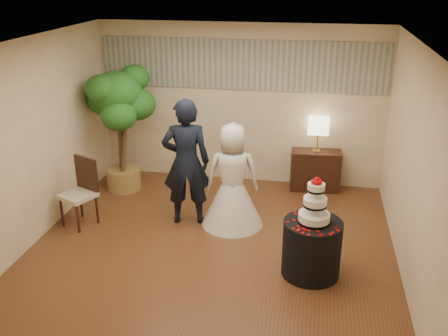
% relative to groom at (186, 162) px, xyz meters
% --- Properties ---
extents(floor, '(5.00, 5.00, 0.00)m').
position_rel_groom_xyz_m(floor, '(0.53, -0.72, -0.97)').
color(floor, brown).
rests_on(floor, ground).
extents(ceiling, '(5.00, 5.00, 0.00)m').
position_rel_groom_xyz_m(ceiling, '(0.53, -0.72, 1.83)').
color(ceiling, white).
rests_on(ceiling, wall_back).
extents(wall_back, '(5.00, 0.06, 2.80)m').
position_rel_groom_xyz_m(wall_back, '(0.53, 1.78, 0.43)').
color(wall_back, beige).
rests_on(wall_back, ground).
extents(wall_front, '(5.00, 0.06, 2.80)m').
position_rel_groom_xyz_m(wall_front, '(0.53, -3.22, 0.43)').
color(wall_front, beige).
rests_on(wall_front, ground).
extents(wall_left, '(0.06, 5.00, 2.80)m').
position_rel_groom_xyz_m(wall_left, '(-1.97, -0.72, 0.43)').
color(wall_left, beige).
rests_on(wall_left, ground).
extents(wall_right, '(0.06, 5.00, 2.80)m').
position_rel_groom_xyz_m(wall_right, '(3.03, -0.72, 0.43)').
color(wall_right, beige).
rests_on(wall_right, ground).
extents(mural_border, '(4.90, 0.02, 0.85)m').
position_rel_groom_xyz_m(mural_border, '(0.53, 1.76, 1.13)').
color(mural_border, gray).
rests_on(mural_border, wall_back).
extents(groom, '(0.79, 0.60, 1.93)m').
position_rel_groom_xyz_m(groom, '(0.00, 0.00, 0.00)').
color(groom, black).
rests_on(groom, floor).
extents(bride, '(1.08, 1.08, 1.59)m').
position_rel_groom_xyz_m(bride, '(0.69, 0.04, -0.17)').
color(bride, white).
rests_on(bride, floor).
extents(cake_table, '(0.91, 0.91, 0.74)m').
position_rel_groom_xyz_m(cake_table, '(1.89, -1.09, -0.60)').
color(cake_table, black).
rests_on(cake_table, floor).
extents(wedding_cake, '(0.39, 0.39, 0.60)m').
position_rel_groom_xyz_m(wedding_cake, '(1.89, -1.09, 0.07)').
color(wedding_cake, white).
rests_on(wedding_cake, cake_table).
extents(console, '(0.87, 0.43, 0.71)m').
position_rel_groom_xyz_m(console, '(1.89, 1.56, -0.61)').
color(console, black).
rests_on(console, floor).
extents(table_lamp, '(0.35, 0.35, 0.58)m').
position_rel_groom_xyz_m(table_lamp, '(1.89, 1.56, 0.03)').
color(table_lamp, beige).
rests_on(table_lamp, console).
extents(ficus_tree, '(1.47, 1.47, 2.20)m').
position_rel_groom_xyz_m(ficus_tree, '(-1.40, 0.97, 0.13)').
color(ficus_tree, '#24641F').
rests_on(ficus_tree, floor).
extents(side_chair, '(0.63, 0.64, 1.03)m').
position_rel_groom_xyz_m(side_chair, '(-1.57, -0.41, -0.45)').
color(side_chair, black).
rests_on(side_chair, floor).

